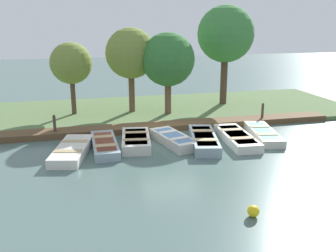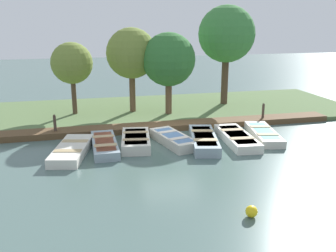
{
  "view_description": "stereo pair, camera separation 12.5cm",
  "coord_description": "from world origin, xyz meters",
  "px_view_note": "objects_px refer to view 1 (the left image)",
  "views": [
    {
      "loc": [
        15.74,
        -3.95,
        5.14
      ],
      "look_at": [
        0.28,
        -0.13,
        0.65
      ],
      "focal_mm": 40.0,
      "sensor_mm": 36.0,
      "label": 1
    },
    {
      "loc": [
        15.77,
        -3.83,
        5.14
      ],
      "look_at": [
        0.28,
        -0.13,
        0.65
      ],
      "focal_mm": 40.0,
      "sensor_mm": 36.0,
      "label": 2
    }
  ],
  "objects_px": {
    "rowboat_5": "(237,138)",
    "park_tree_left": "(131,54)",
    "rowboat_2": "(136,140)",
    "rowboat_6": "(263,134)",
    "rowboat_3": "(173,139)",
    "rowboat_1": "(105,145)",
    "park_tree_center": "(168,60)",
    "rowboat_4": "(204,140)",
    "rowboat_0": "(72,150)",
    "buoy": "(253,211)",
    "park_tree_right": "(226,35)",
    "mooring_post_far": "(262,113)",
    "park_tree_far_left": "(71,64)",
    "mooring_post_near": "(55,126)"
  },
  "relations": [
    {
      "from": "rowboat_4",
      "to": "rowboat_6",
      "type": "relative_size",
      "value": 1.05
    },
    {
      "from": "rowboat_0",
      "to": "mooring_post_far",
      "type": "bearing_deg",
      "value": 118.11
    },
    {
      "from": "rowboat_1",
      "to": "rowboat_6",
      "type": "xyz_separation_m",
      "value": [
        0.08,
        7.17,
        -0.01
      ]
    },
    {
      "from": "rowboat_2",
      "to": "rowboat_3",
      "type": "distance_m",
      "value": 1.61
    },
    {
      "from": "rowboat_4",
      "to": "rowboat_6",
      "type": "xyz_separation_m",
      "value": [
        -0.32,
        2.98,
        -0.04
      ]
    },
    {
      "from": "rowboat_0",
      "to": "rowboat_6",
      "type": "distance_m",
      "value": 8.49
    },
    {
      "from": "rowboat_0",
      "to": "rowboat_5",
      "type": "xyz_separation_m",
      "value": [
        0.02,
        7.03,
        0.0
      ]
    },
    {
      "from": "rowboat_5",
      "to": "rowboat_6",
      "type": "relative_size",
      "value": 1.01
    },
    {
      "from": "rowboat_1",
      "to": "mooring_post_far",
      "type": "relative_size",
      "value": 3.0
    },
    {
      "from": "rowboat_4",
      "to": "park_tree_right",
      "type": "bearing_deg",
      "value": 164.6
    },
    {
      "from": "rowboat_3",
      "to": "park_tree_center",
      "type": "distance_m",
      "value": 5.57
    },
    {
      "from": "rowboat_3",
      "to": "park_tree_right",
      "type": "distance_m",
      "value": 8.99
    },
    {
      "from": "park_tree_left",
      "to": "park_tree_center",
      "type": "height_order",
      "value": "park_tree_left"
    },
    {
      "from": "park_tree_left",
      "to": "park_tree_far_left",
      "type": "bearing_deg",
      "value": -93.32
    },
    {
      "from": "rowboat_2",
      "to": "rowboat_6",
      "type": "distance_m",
      "value": 5.84
    },
    {
      "from": "rowboat_0",
      "to": "park_tree_right",
      "type": "bearing_deg",
      "value": 139.42
    },
    {
      "from": "rowboat_5",
      "to": "park_tree_far_left",
      "type": "xyz_separation_m",
      "value": [
        -6.17,
        -6.9,
        2.75
      ]
    },
    {
      "from": "rowboat_4",
      "to": "buoy",
      "type": "bearing_deg",
      "value": 5.94
    },
    {
      "from": "mooring_post_far",
      "to": "park_tree_center",
      "type": "xyz_separation_m",
      "value": [
        -2.4,
        -4.45,
        2.6
      ]
    },
    {
      "from": "rowboat_5",
      "to": "rowboat_6",
      "type": "height_order",
      "value": "rowboat_5"
    },
    {
      "from": "rowboat_2",
      "to": "buoy",
      "type": "height_order",
      "value": "rowboat_2"
    },
    {
      "from": "park_tree_center",
      "to": "rowboat_4",
      "type": "bearing_deg",
      "value": 3.97
    },
    {
      "from": "rowboat_3",
      "to": "rowboat_4",
      "type": "height_order",
      "value": "rowboat_4"
    },
    {
      "from": "rowboat_0",
      "to": "park_tree_far_left",
      "type": "height_order",
      "value": "park_tree_far_left"
    },
    {
      "from": "rowboat_3",
      "to": "rowboat_5",
      "type": "relative_size",
      "value": 0.86
    },
    {
      "from": "mooring_post_near",
      "to": "rowboat_4",
      "type": "bearing_deg",
      "value": 67.35
    },
    {
      "from": "buoy",
      "to": "rowboat_6",
      "type": "bearing_deg",
      "value": 150.35
    },
    {
      "from": "rowboat_1",
      "to": "mooring_post_near",
      "type": "height_order",
      "value": "mooring_post_near"
    },
    {
      "from": "rowboat_4",
      "to": "rowboat_6",
      "type": "distance_m",
      "value": 2.99
    },
    {
      "from": "rowboat_1",
      "to": "park_tree_right",
      "type": "relative_size",
      "value": 0.52
    },
    {
      "from": "rowboat_6",
      "to": "mooring_post_far",
      "type": "bearing_deg",
      "value": 165.29
    },
    {
      "from": "rowboat_0",
      "to": "rowboat_2",
      "type": "distance_m",
      "value": 2.71
    },
    {
      "from": "park_tree_center",
      "to": "park_tree_left",
      "type": "bearing_deg",
      "value": -117.91
    },
    {
      "from": "rowboat_2",
      "to": "park_tree_right",
      "type": "height_order",
      "value": "park_tree_right"
    },
    {
      "from": "mooring_post_far",
      "to": "park_tree_left",
      "type": "relative_size",
      "value": 0.22
    },
    {
      "from": "rowboat_4",
      "to": "park_tree_left",
      "type": "distance_m",
      "value": 7.13
    },
    {
      "from": "rowboat_4",
      "to": "mooring_post_near",
      "type": "bearing_deg",
      "value": -100.01
    },
    {
      "from": "rowboat_6",
      "to": "rowboat_0",
      "type": "bearing_deg",
      "value": -76.54
    },
    {
      "from": "rowboat_2",
      "to": "rowboat_3",
      "type": "xyz_separation_m",
      "value": [
        0.21,
        1.6,
        -0.01
      ]
    },
    {
      "from": "rowboat_4",
      "to": "mooring_post_far",
      "type": "distance_m",
      "value": 4.87
    },
    {
      "from": "rowboat_0",
      "to": "rowboat_2",
      "type": "height_order",
      "value": "rowboat_2"
    },
    {
      "from": "rowboat_2",
      "to": "buoy",
      "type": "xyz_separation_m",
      "value": [
        6.75,
        2.13,
        -0.06
      ]
    },
    {
      "from": "rowboat_4",
      "to": "park_tree_left",
      "type": "xyz_separation_m",
      "value": [
        -5.99,
        -2.19,
        3.2
      ]
    },
    {
      "from": "rowboat_1",
      "to": "rowboat_3",
      "type": "distance_m",
      "value": 2.94
    },
    {
      "from": "rowboat_5",
      "to": "rowboat_6",
      "type": "distance_m",
      "value": 1.49
    },
    {
      "from": "rowboat_4",
      "to": "park_tree_right",
      "type": "xyz_separation_m",
      "value": [
        -6.71,
        3.58,
        4.13
      ]
    },
    {
      "from": "rowboat_1",
      "to": "rowboat_2",
      "type": "bearing_deg",
      "value": 96.93
    },
    {
      "from": "rowboat_6",
      "to": "park_tree_center",
      "type": "xyz_separation_m",
      "value": [
        -4.69,
        -3.32,
        2.96
      ]
    },
    {
      "from": "rowboat_2",
      "to": "park_tree_right",
      "type": "relative_size",
      "value": 0.48
    },
    {
      "from": "rowboat_5",
      "to": "park_tree_left",
      "type": "distance_m",
      "value": 7.75
    }
  ]
}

